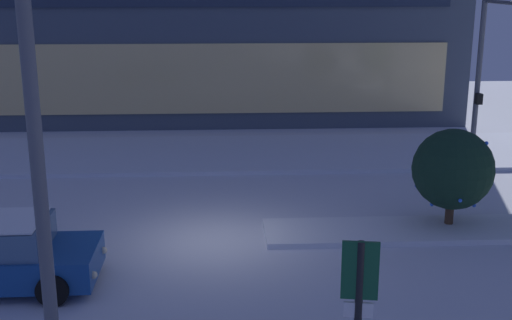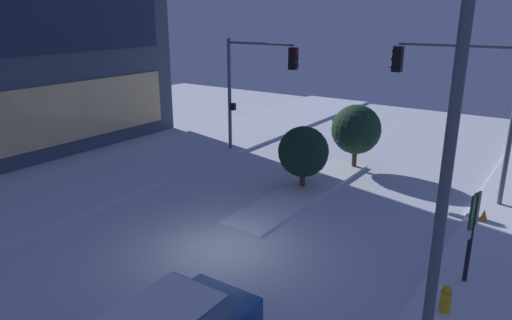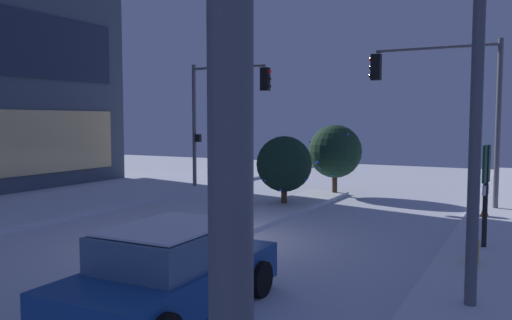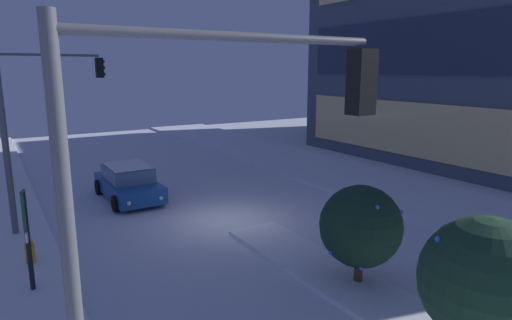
{
  "view_description": "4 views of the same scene",
  "coord_description": "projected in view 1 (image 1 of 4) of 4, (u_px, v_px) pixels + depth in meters",
  "views": [
    {
      "loc": [
        0.2,
        -15.5,
        6.32
      ],
      "look_at": [
        1.03,
        0.59,
        1.92
      ],
      "focal_mm": 46.7,
      "sensor_mm": 36.0,
      "label": 1
    },
    {
      "loc": [
        -10.15,
        -8.33,
        7.02
      ],
      "look_at": [
        2.24,
        0.25,
        2.3
      ],
      "focal_mm": 33.02,
      "sensor_mm": 36.0,
      "label": 2
    },
    {
      "loc": [
        -11.59,
        -7.54,
        3.24
      ],
      "look_at": [
        3.41,
        0.35,
        1.95
      ],
      "focal_mm": 36.71,
      "sensor_mm": 36.0,
      "label": 3
    },
    {
      "loc": [
        13.54,
        -7.12,
        5.48
      ],
      "look_at": [
        1.32,
        0.41,
        2.48
      ],
      "focal_mm": 30.63,
      "sensor_mm": 36.0,
      "label": 4
    }
  ],
  "objects": [
    {
      "name": "ground",
      "position": [
        216.0,
        241.0,
        16.59
      ],
      "size": [
        52.0,
        52.0,
        0.0
      ],
      "primitive_type": "plane",
      "color": "silver"
    },
    {
      "name": "street_lamp_arched",
      "position": [
        48.0,
        40.0,
        9.42
      ],
      "size": [
        0.56,
        3.5,
        8.47
      ],
      "rotation": [
        0.0,
        0.0,
        1.53
      ],
      "color": "#565960",
      "rests_on": "ground"
    },
    {
      "name": "parking_info_sign",
      "position": [
        359.0,
        301.0,
        9.88
      ],
      "size": [
        0.55,
        0.15,
        2.64
      ],
      "rotation": [
        0.0,
        0.0,
        1.41
      ],
      "color": "black",
      "rests_on": "ground"
    },
    {
      "name": "median_strip",
      "position": [
        439.0,
        230.0,
        17.13
      ],
      "size": [
        9.0,
        1.8,
        0.14
      ],
      "primitive_type": "cube",
      "color": "silver",
      "rests_on": "ground"
    },
    {
      "name": "curb_strip_far",
      "position": [
        217.0,
        154.0,
        24.58
      ],
      "size": [
        52.0,
        5.2,
        0.14
      ],
      "primitive_type": "cube",
      "color": "silver",
      "rests_on": "ground"
    },
    {
      "name": "traffic_light_corner_far_right",
      "position": [
        500.0,
        56.0,
        20.73
      ],
      "size": [
        0.32,
        4.12,
        5.82
      ],
      "rotation": [
        0.0,
        0.0,
        -1.57
      ],
      "color": "#565960",
      "rests_on": "ground"
    },
    {
      "name": "decorated_tree_left_of_median",
      "position": [
        453.0,
        169.0,
        17.01
      ],
      "size": [
        2.08,
        2.08,
        2.65
      ],
      "color": "#473323",
      "rests_on": "ground"
    }
  ]
}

